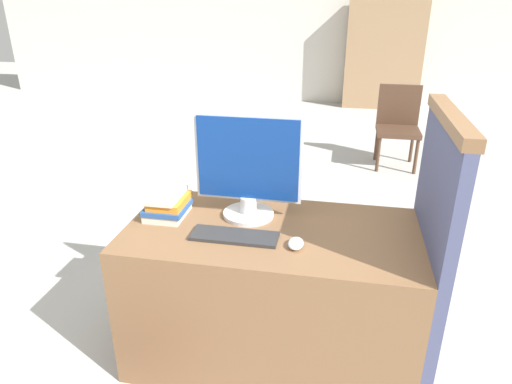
{
  "coord_description": "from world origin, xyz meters",
  "views": [
    {
      "loc": [
        0.29,
        -1.5,
        1.72
      ],
      "look_at": [
        -0.07,
        0.32,
        0.92
      ],
      "focal_mm": 32.0,
      "sensor_mm": 36.0,
      "label": 1
    }
  ],
  "objects": [
    {
      "name": "bookshelf_far",
      "position": [
        0.85,
        6.28,
        0.82
      ],
      "size": [
        1.19,
        0.32,
        1.65
      ],
      "color": "#9E7A56",
      "rests_on": "ground_plane"
    },
    {
      "name": "monitor",
      "position": [
        -0.14,
        0.47,
        0.97
      ],
      "size": [
        0.51,
        0.25,
        0.51
      ],
      "color": "silver",
      "rests_on": "desk"
    },
    {
      "name": "keyboard",
      "position": [
        -0.15,
        0.24,
        0.73
      ],
      "size": [
        0.39,
        0.13,
        0.02
      ],
      "color": "#2D2D2D",
      "rests_on": "desk"
    },
    {
      "name": "carrel_divider",
      "position": [
        0.71,
        0.37,
        0.66
      ],
      "size": [
        0.07,
        0.74,
        1.3
      ],
      "color": "#474C70",
      "rests_on": "ground_plane"
    },
    {
      "name": "mouse",
      "position": [
        0.13,
        0.21,
        0.74
      ],
      "size": [
        0.07,
        0.1,
        0.03
      ],
      "color": "white",
      "rests_on": "desk"
    },
    {
      "name": "wall_back",
      "position": [
        0.0,
        6.52,
        1.4
      ],
      "size": [
        12.0,
        0.06,
        2.8
      ],
      "color": "beige",
      "rests_on": "ground_plane"
    },
    {
      "name": "desk",
      "position": [
        0.0,
        0.36,
        0.36
      ],
      "size": [
        1.36,
        0.71,
        0.72
      ],
      "color": "brown",
      "rests_on": "ground_plane"
    },
    {
      "name": "far_chair",
      "position": [
        0.87,
        3.46,
        0.47
      ],
      "size": [
        0.44,
        0.44,
        0.85
      ],
      "rotation": [
        0.0,
        0.0,
        -0.37
      ],
      "color": "#4C3323",
      "rests_on": "ground_plane"
    },
    {
      "name": "book_stack",
      "position": [
        -0.52,
        0.4,
        0.78
      ],
      "size": [
        0.19,
        0.24,
        0.12
      ],
      "color": "silver",
      "rests_on": "desk"
    }
  ]
}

